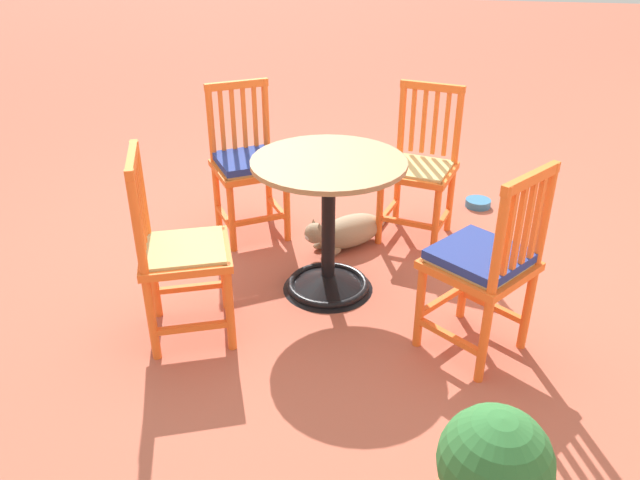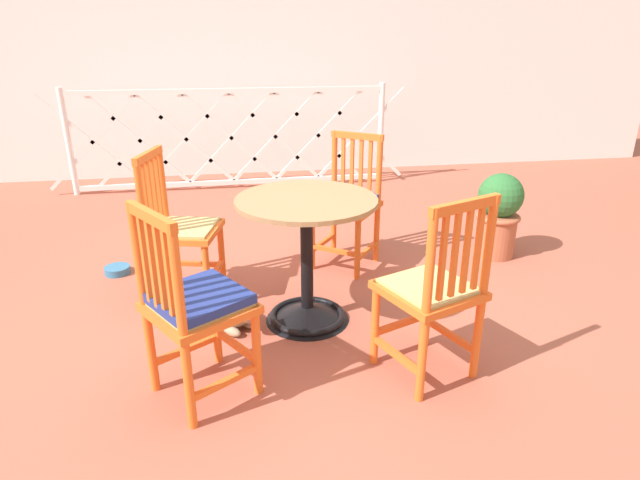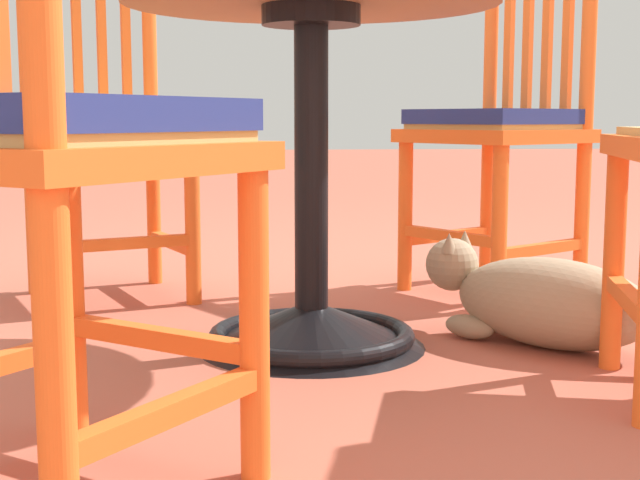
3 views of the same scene
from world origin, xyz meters
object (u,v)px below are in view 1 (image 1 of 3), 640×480
(pet_water_bowl, at_px, (478,203))
(orange_chair_by_planter, at_px, (420,169))
(orange_chair_facing_out, at_px, (484,264))
(orange_chair_tucked_in, at_px, (179,253))
(orange_chair_near_fence, at_px, (248,165))
(cafe_table, at_px, (328,241))
(tabby_cat, at_px, (345,232))

(pet_water_bowl, bearing_deg, orange_chair_by_planter, -39.76)
(orange_chair_facing_out, height_order, pet_water_bowl, orange_chair_facing_out)
(orange_chair_by_planter, relative_size, orange_chair_tucked_in, 1.00)
(orange_chair_tucked_in, relative_size, pet_water_bowl, 5.36)
(orange_chair_near_fence, distance_m, orange_chair_facing_out, 1.63)
(orange_chair_by_planter, distance_m, orange_chair_tucked_in, 1.59)
(orange_chair_facing_out, bearing_deg, pet_water_bowl, 176.69)
(cafe_table, distance_m, orange_chair_facing_out, 0.85)
(orange_chair_by_planter, relative_size, orange_chair_facing_out, 1.00)
(orange_chair_tucked_in, distance_m, orange_chair_facing_out, 1.34)
(orange_chair_by_planter, xyz_separation_m, tabby_cat, (0.24, -0.41, -0.34))
(cafe_table, height_order, orange_chair_tucked_in, orange_chair_tucked_in)
(pet_water_bowl, bearing_deg, orange_chair_near_fence, -65.91)
(orange_chair_by_planter, xyz_separation_m, orange_chair_tucked_in, (1.21, -1.03, 0.00))
(pet_water_bowl, bearing_deg, cafe_table, -34.80)
(orange_chair_by_planter, bearing_deg, cafe_table, -31.01)
(orange_chair_near_fence, xyz_separation_m, tabby_cat, (0.09, 0.60, -0.35))
(orange_chair_tucked_in, bearing_deg, cafe_table, 129.87)
(cafe_table, relative_size, orange_chair_facing_out, 0.83)
(orange_chair_tucked_in, height_order, tabby_cat, orange_chair_tucked_in)
(orange_chair_facing_out, bearing_deg, orange_chair_tucked_in, -85.14)
(orange_chair_near_fence, xyz_separation_m, orange_chair_tucked_in, (1.07, -0.02, -0.01))
(cafe_table, height_order, orange_chair_by_planter, orange_chair_by_planter)
(cafe_table, relative_size, pet_water_bowl, 4.47)
(cafe_table, relative_size, tabby_cat, 1.21)
(tabby_cat, height_order, pet_water_bowl, tabby_cat)
(orange_chair_near_fence, distance_m, orange_chair_tucked_in, 1.07)
(orange_chair_facing_out, bearing_deg, orange_chair_near_fence, -125.78)
(orange_chair_tucked_in, height_order, pet_water_bowl, orange_chair_tucked_in)
(orange_chair_by_planter, xyz_separation_m, orange_chair_facing_out, (1.10, 0.31, 0.01))
(orange_chair_near_fence, bearing_deg, tabby_cat, 81.39)
(orange_chair_tucked_in, bearing_deg, pet_water_bowl, 139.89)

